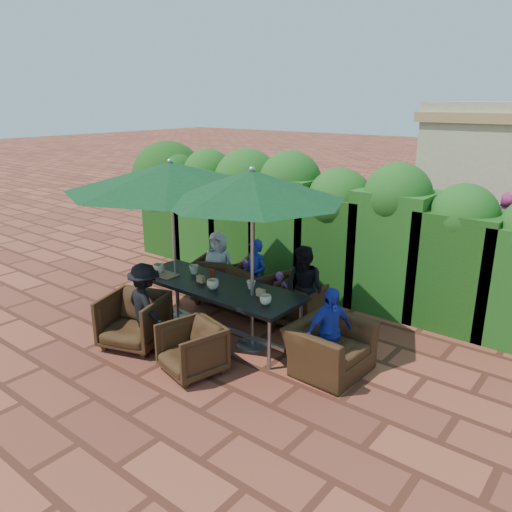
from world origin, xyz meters
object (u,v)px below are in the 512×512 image
Objects in this scene: chair_far_left at (222,276)px; chair_far_right at (299,302)px; chair_near_left at (134,318)px; umbrella_right at (252,186)px; dining_table at (216,289)px; chair_end_right at (330,340)px; chair_far_mid at (258,287)px; chair_near_right at (192,347)px; umbrella_left at (171,176)px.

chair_far_left is 1.53m from chair_far_right.
chair_near_left is at bearing 50.82° from chair_far_right.
umbrella_right is 2.97× the size of chair_far_left.
chair_far_right is (0.74, 1.00, -0.33)m from dining_table.
chair_near_left is 2.67m from chair_end_right.
chair_near_left is at bearing -123.27° from dining_table.
dining_table is 3.18× the size of chair_far_mid.
chair_near_right is at bearing -98.02° from umbrella_right.
chair_near_left is (-1.28, -0.99, -1.81)m from umbrella_right.
chair_end_right is (2.58, 0.15, -1.79)m from umbrella_left.
chair_end_right reaches higher than chair_far_right.
chair_far_left is at bearing 128.93° from dining_table.
chair_near_right is (-0.23, -2.00, 0.01)m from chair_far_right.
chair_near_right is (1.30, -1.98, -0.06)m from chair_far_left.
chair_near_left reaches higher than chair_far_right.
dining_table is at bearing 130.93° from chair_near_right.
chair_near_left is at bearing -166.97° from chair_near_right.
umbrella_right is 2.14m from chair_end_right.
chair_end_right is at bearing 140.78° from chair_far_left.
chair_end_right is (1.07, -0.90, 0.08)m from chair_far_right.
umbrella_left is 2.04m from chair_near_left.
dining_table is 1.72m from umbrella_left.
chair_far_mid is 2.06m from chair_near_left.
chair_far_left is at bearing 16.34° from chair_far_mid.
chair_far_mid is 1.19× the size of chair_far_right.
chair_far_mid reaches higher than dining_table.
umbrella_left reaches higher than chair_far_right.
dining_table is 2.71× the size of chair_end_right.
chair_end_right reaches higher than chair_far_left.
chair_near_left is (-0.59, -1.97, -0.01)m from chair_far_mid.
chair_near_right is (0.50, -1.00, -0.33)m from dining_table.
umbrella_right reaches higher than dining_table.
umbrella_left is 2.63m from chair_far_right.
chair_far_left is at bearing 137.40° from chair_near_right.
umbrella_right is at bearing 96.64° from chair_end_right.
dining_table is 1.20m from chair_near_left.
chair_far_right is at bearing 35.88° from chair_near_left.
dining_table is at bearing 95.51° from chair_end_right.
dining_table is 1.66m from umbrella_right.
chair_far_left is 1.20× the size of chair_far_right.
dining_table is 3.73× the size of chair_near_right.
chair_far_right is at bearing 53.70° from dining_table.
chair_near_right is 0.73× the size of chair_end_right.
umbrella_right is 2.12m from chair_near_right.
chair_near_left is 1.14m from chair_near_right.
chair_far_mid is 2.05m from chair_end_right.
umbrella_right reaches higher than chair_far_right.
chair_end_right is at bearing 4.27° from umbrella_right.
chair_far_left is 1.97m from chair_near_left.
umbrella_right is at bearing 96.14° from chair_near_right.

